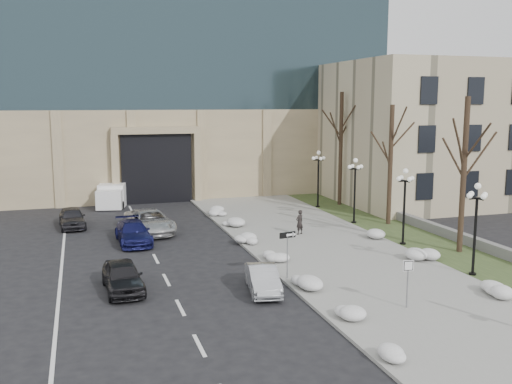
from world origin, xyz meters
The scene contains 34 objects.
ground centered at (0.00, 0.00, 0.00)m, with size 160.00×160.00×0.00m, color black.
sidewalk centered at (3.50, 14.00, 0.06)m, with size 9.00×40.00×0.12m, color gray.
curb centered at (-1.00, 14.00, 0.07)m, with size 0.30×40.00×0.14m, color gray.
grass_strip centered at (10.00, 14.00, 0.05)m, with size 4.00×40.00×0.10m, color #314221.
stone_wall centered at (12.00, 16.00, 0.35)m, with size 0.50×30.00×0.70m, color slate.
office_tower centered at (-2.01, 43.58, 18.49)m, with size 40.00×24.70×36.00m.
classical_building centered at (22.00, 27.98, 6.00)m, with size 22.00×18.12×12.00m.
car_a centered at (-8.66, 8.93, 0.71)m, with size 1.67×4.14×1.41m, color black.
car_b centered at (-2.50, 6.90, 0.61)m, with size 1.30×3.72×1.23m, color #B3B6BB.
car_c centered at (-7.35, 18.01, 0.69)m, with size 1.92×4.72×1.37m, color navy.
car_d centered at (-6.02, 20.62, 0.77)m, with size 2.55×5.53×1.54m, color silver.
car_e centered at (-11.00, 23.87, 0.71)m, with size 1.68×4.17×1.42m, color #2E2D32.
pedestrian centered at (3.21, 16.73, 0.93)m, with size 0.59×0.39×1.62m, color black.
box_truck centered at (-7.68, 32.08, 0.93)m, with size 3.23×6.33×1.92m.
one_way_sign centered at (-0.71, 8.10, 2.03)m, with size 0.93×0.28×2.46m.
keep_sign centered at (2.57, 2.87, 1.60)m, with size 0.47×0.10×2.18m.
snow_clump_a centered at (-0.50, -1.60, 0.30)m, with size 1.10×1.60×0.36m, color silver.
snow_clump_b centered at (-0.46, 2.22, 0.30)m, with size 1.10×1.60×0.36m, color silver.
snow_clump_c centered at (-0.45, 6.54, 0.30)m, with size 1.10×1.60×0.36m, color silver.
snow_clump_d centered at (-0.42, 11.37, 0.30)m, with size 1.10×1.60×0.36m, color silver.
snow_clump_e centered at (-0.66, 15.41, 0.30)m, with size 1.10×1.60×0.36m, color silver.
snow_clump_f centered at (-0.33, 20.58, 0.30)m, with size 1.10×1.60×0.36m, color silver.
snow_clump_g centered at (-0.43, 24.90, 0.30)m, with size 1.10×1.60×0.36m, color silver.
snow_clump_h centered at (7.52, 3.01, 0.30)m, with size 1.10×1.60×0.36m, color silver.
snow_clump_i centered at (7.44, 9.16, 0.30)m, with size 1.10×1.60×0.36m, color silver.
snow_clump_j centered at (7.40, 14.65, 0.30)m, with size 1.10×1.60×0.36m, color silver.
snow_clump_k centered at (-0.43, 23.82, 0.30)m, with size 1.10×1.60×0.36m, color silver.
lamppost_a centered at (8.30, 6.00, 3.07)m, with size 1.18×1.18×4.76m.
lamppost_b centered at (8.30, 12.50, 3.07)m, with size 1.18×1.18×4.76m.
lamppost_c centered at (8.30, 19.00, 3.07)m, with size 1.18×1.18×4.76m.
lamppost_d centered at (8.30, 25.50, 3.07)m, with size 1.18×1.18×4.76m.
tree_near centered at (10.50, 10.00, 5.83)m, with size 3.20×3.20×9.00m.
tree_mid centered at (10.50, 18.00, 5.50)m, with size 3.20×3.20×8.50m.
tree_far centered at (10.50, 26.00, 6.15)m, with size 3.20×3.20×9.50m.
Camera 1 is at (-10.31, -17.15, 8.70)m, focal length 40.00 mm.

